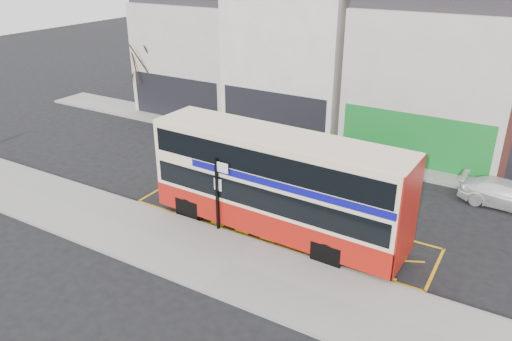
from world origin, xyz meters
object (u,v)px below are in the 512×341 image
Objects in this scene: bus_stop_post at (218,188)px; car_silver at (203,127)px; car_grey at (350,156)px; car_white at (507,194)px; double_decker_bus at (277,183)px; street_tree_right at (506,112)px; street_tree_left at (144,52)px.

car_silver is (-7.95, 9.63, -1.50)m from bus_stop_post.
car_grey is at bearing 77.54° from bus_stop_post.
car_white is at bearing 42.26° from bus_stop_post.
car_grey is (10.35, -0.06, 0.11)m from car_silver.
street_tree_right reaches higher than double_decker_bus.
bus_stop_post is 0.77× the size of car_white.
street_tree_right is at bearing 58.54° from double_decker_bus.
bus_stop_post is at bearing -123.11° from car_silver.
double_decker_bus reaches higher than car_white.
car_silver is 0.56× the size of street_tree_left.
street_tree_left is at bearing -178.31° from street_tree_right.
street_tree_left is (-16.89, 10.59, 2.17)m from double_decker_bus.
bus_stop_post is at bearing -38.91° from street_tree_left.
car_white is (18.52, -0.56, -0.01)m from car_silver.
street_tree_left is 1.24× the size of street_tree_right.
car_grey is at bearing -7.71° from street_tree_left.
double_decker_bus is 13.21m from car_silver.
car_white is at bearing 44.65° from double_decker_bus.
double_decker_bus is 8.43m from car_grey.
street_tree_right is (17.56, 2.98, 3.02)m from car_silver.
street_tree_right is at bearing 1.69° from street_tree_left.
street_tree_right reaches higher than car_silver.
street_tree_right is (24.35, 0.72, -0.90)m from street_tree_left.
double_decker_bus reaches higher than car_grey.
car_grey is (2.40, 9.57, -1.39)m from bus_stop_post.
car_silver is 0.87× the size of car_white.
street_tree_left reaches higher than car_white.
double_decker_bus is at bearing -112.14° from car_silver.
car_grey reaches higher than car_white.
car_grey is 0.69× the size of street_tree_left.
car_grey is 17.71m from street_tree_left.
car_silver is at bearing 142.45° from double_decker_bus.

